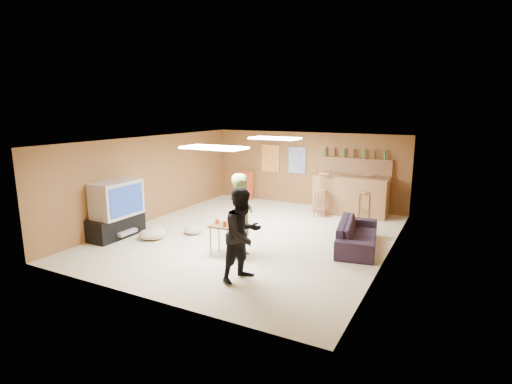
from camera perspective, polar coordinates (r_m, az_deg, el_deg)
The scene contains 32 objects.
ground at distance 9.30m, azimuth -0.58°, elevation -6.27°, with size 7.00×7.00×0.00m, color beige.
ceiling at distance 8.87m, azimuth -0.61°, elevation 7.37°, with size 6.00×7.00×0.02m, color silver.
wall_back at distance 12.17m, azimuth 7.26°, elevation 3.30°, with size 6.00×0.02×2.20m, color brown.
wall_front at distance 6.26m, azimuth -16.03°, elevation -5.29°, with size 6.00×0.02×2.20m, color brown.
wall_left at distance 10.75m, azimuth -14.83°, elevation 1.86°, with size 0.02×7.00×2.20m, color brown.
wall_right at distance 8.07m, azimuth 18.51°, elevation -1.60°, with size 0.02×7.00×2.20m, color brown.
tv_stand at distance 9.71m, azimuth -19.30°, elevation -4.63°, with size 0.55×1.30×0.50m, color black.
dvd_box at distance 9.58m, azimuth -18.36°, elevation -5.40°, with size 0.35×0.50×0.08m, color #B2B2B7.
tv_body at distance 9.50m, azimuth -19.28°, elevation -0.93°, with size 0.60×1.10×0.80m, color #B2B2B7.
tv_screen at distance 9.28m, azimuth -17.97°, elevation -1.13°, with size 0.02×0.95×0.65m, color navy.
bar_counter at distance 11.31m, azimuth 13.33°, elevation -0.42°, with size 2.00×0.60×1.10m, color brown.
bar_lip at distance 10.97m, azimuth 13.13°, elevation 2.14°, with size 2.10×0.12×0.05m, color #462B16.
bar_shelf at distance 11.59m, azimuth 14.11°, elevation 4.60°, with size 2.00×0.18×0.05m, color brown.
bar_backing at distance 11.64m, azimuth 14.06°, elevation 3.15°, with size 2.00×0.14×0.60m, color brown.
poster_left at distance 12.56m, azimuth 2.08°, elevation 4.80°, with size 0.60×0.03×0.85m, color #BF3F26.
poster_right at distance 12.20m, azimuth 5.90°, elevation 4.54°, with size 0.55×0.03×0.80m, color #334C99.
folding_chair_stack at distance 12.93m, azimuth -1.46°, elevation 0.97°, with size 0.50×0.14×0.90m, color #B44221.
ceiling_panel_front at distance 7.59m, azimuth -6.02°, elevation 6.32°, with size 1.20×0.60×0.04m, color white.
ceiling_panel_back at distance 9.94m, azimuth 2.71°, elevation 7.67°, with size 1.20×0.60×0.04m, color white.
person_olive at distance 7.80m, azimuth -1.99°, elevation -3.43°, with size 0.61×0.40×1.68m, color #60693D.
person_black at distance 6.78m, azimuth -1.87°, elevation -6.10°, with size 0.78×0.61×1.61m, color black.
sofa at distance 8.74m, azimuth 14.29°, elevation -5.88°, with size 1.95×0.76×0.57m, color black.
tray_table at distance 8.02m, azimuth -4.70°, elevation -6.91°, with size 0.49×0.39×0.64m, color #462B16.
cup_red_near at distance 8.00m, azimuth -5.56°, elevation -4.19°, with size 0.07×0.07×0.10m, color red.
cup_red_far at distance 7.81m, azimuth -4.50°, elevation -4.54°, with size 0.08×0.08×0.11m, color red.
cup_blue at distance 7.90m, azimuth -3.50°, elevation -4.32°, with size 0.08×0.08×0.11m, color #174B9F.
bar_stool_left at distance 10.91m, azimuth 9.29°, elevation -0.38°, with size 0.39×0.39×1.22m, color brown, non-canonical shape.
bar_stool_right at distance 11.03m, azimuth 15.32°, elevation -0.82°, with size 0.35×0.35×1.10m, color brown, non-canonical shape.
cushion_near_tv at distance 9.34m, azimuth -14.32°, elevation -5.77°, with size 0.55×0.55×0.25m, color tan.
cushion_mid at distance 9.53m, azimuth -8.96°, elevation -5.36°, with size 0.43×0.43×0.19m, color tan.
cushion_far at distance 9.35m, azimuth -14.86°, elevation -5.84°, with size 0.51×0.51×0.23m, color tan.
bottle_row at distance 11.56m, azimuth 13.84°, elevation 5.37°, with size 1.76×0.08×0.26m, color #3F7233, non-canonical shape.
Camera 1 is at (4.19, -7.78, 2.90)m, focal length 28.00 mm.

